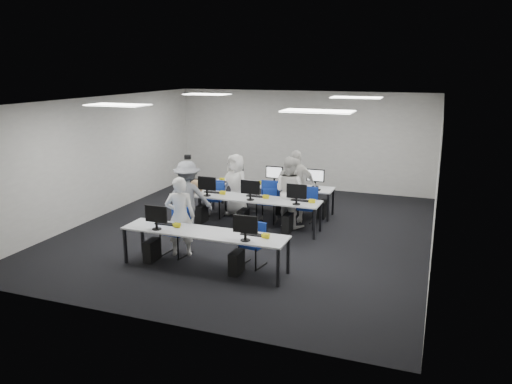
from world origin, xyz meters
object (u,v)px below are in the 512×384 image
(student_3, at_px, (295,186))
(chair_4, at_px, (307,215))
(chair_5, at_px, (217,204))
(photographer, at_px, (188,197))
(desk_mid, at_px, (253,200))
(chair_0, at_px, (177,240))
(chair_6, at_px, (270,209))
(chair_1, at_px, (253,252))
(chair_3, at_px, (268,209))
(chair_7, at_px, (304,211))
(student_2, at_px, (236,185))
(student_1, at_px, (290,192))
(student_0, at_px, (180,217))
(desk_front, at_px, (204,234))
(chair_2, at_px, (215,205))

(student_3, bearing_deg, chair_4, -49.68)
(chair_5, xyz_separation_m, photographer, (0.01, -1.59, 0.56))
(desk_mid, bearing_deg, chair_0, -111.59)
(chair_5, height_order, chair_6, chair_5)
(chair_1, relative_size, chair_3, 0.84)
(chair_4, height_order, photographer, photographer)
(chair_3, height_order, chair_7, chair_3)
(student_2, bearing_deg, chair_7, 26.19)
(student_1, height_order, student_3, student_3)
(chair_7, distance_m, student_2, 1.86)
(student_2, bearing_deg, chair_4, 14.68)
(chair_3, relative_size, student_0, 0.61)
(student_1, distance_m, photographer, 2.41)
(chair_3, xyz_separation_m, chair_6, (-0.03, 0.20, -0.05))
(chair_6, height_order, photographer, photographer)
(student_1, xyz_separation_m, student_3, (-0.01, 0.45, 0.04))
(chair_3, relative_size, student_3, 0.56)
(desk_mid, xyz_separation_m, photographer, (-1.26, -0.86, 0.16))
(student_3, bearing_deg, desk_front, -109.47)
(chair_3, bearing_deg, desk_front, -95.64)
(student_0, bearing_deg, desk_front, 127.52)
(student_2, relative_size, photographer, 0.94)
(desk_mid, relative_size, photographer, 1.91)
(desk_mid, xyz_separation_m, chair_7, (0.99, 0.92, -0.42))
(chair_2, relative_size, photographer, 0.53)
(student_3, distance_m, photographer, 2.68)
(desk_front, xyz_separation_m, student_1, (0.76, 3.06, 0.16))
(chair_1, xyz_separation_m, chair_3, (-0.64, 2.75, 0.05))
(desk_mid, relative_size, chair_7, 3.83)
(chair_3, bearing_deg, chair_2, 179.35)
(desk_mid, relative_size, student_1, 1.90)
(desk_front, xyz_separation_m, chair_2, (-1.25, 3.15, -0.40))
(chair_1, bearing_deg, chair_5, 135.45)
(chair_5, distance_m, chair_6, 1.41)
(chair_1, height_order, student_2, student_2)
(desk_front, bearing_deg, chair_6, 87.62)
(student_1, bearing_deg, chair_0, 82.07)
(chair_3, relative_size, chair_6, 1.20)
(desk_front, distance_m, chair_2, 3.41)
(chair_0, bearing_deg, desk_front, -21.27)
(chair_6, height_order, chair_7, chair_7)
(chair_2, bearing_deg, chair_6, 3.48)
(chair_0, height_order, student_0, student_0)
(desk_mid, distance_m, chair_7, 1.42)
(desk_front, height_order, chair_6, chair_6)
(chair_7, xyz_separation_m, photographer, (-2.25, -1.78, 0.58))
(chair_2, bearing_deg, desk_mid, -30.56)
(chair_7, bearing_deg, chair_2, -175.11)
(chair_5, xyz_separation_m, student_0, (0.52, -2.87, 0.53))
(chair_5, relative_size, chair_7, 1.06)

